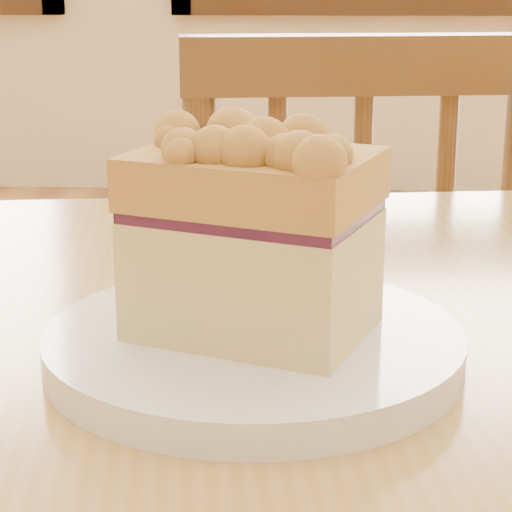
# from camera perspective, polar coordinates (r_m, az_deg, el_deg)

# --- Properties ---
(cafe_chair_main) EXTENTS (0.44, 0.44, 0.88)m
(cafe_chair_main) POSITION_cam_1_polar(r_m,az_deg,el_deg) (1.23, 4.47, -7.26)
(cafe_chair_main) COLOR brown
(cafe_chair_main) RESTS_ON ground
(plate) EXTENTS (0.21, 0.21, 0.02)m
(plate) POSITION_cam_1_polar(r_m,az_deg,el_deg) (0.50, -0.13, -5.24)
(plate) COLOR white
(plate) RESTS_ON cafe_table_main
(cake_slice) EXTENTS (0.14, 0.12, 0.11)m
(cake_slice) POSITION_cam_1_polar(r_m,az_deg,el_deg) (0.48, -0.18, 1.76)
(cake_slice) COLOR #F5D88A
(cake_slice) RESTS_ON plate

